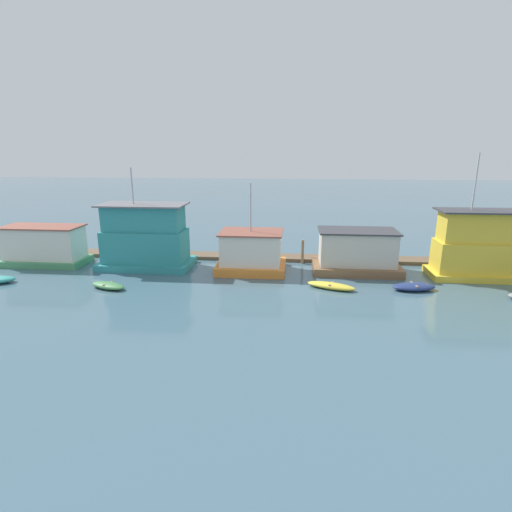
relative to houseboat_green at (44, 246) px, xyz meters
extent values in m
plane|color=#426070|center=(17.92, 0.07, -1.57)|extent=(200.00, 200.00, 0.00)
cube|color=brown|center=(17.92, 3.38, -1.42)|extent=(51.00, 1.90, 0.30)
cube|color=#4C9360|center=(0.00, 0.00, -1.31)|extent=(6.79, 3.20, 0.53)
cube|color=silver|center=(0.00, 0.00, 0.27)|extent=(6.18, 2.59, 2.63)
cube|color=brown|center=(0.00, 0.00, 1.64)|extent=(6.48, 2.89, 0.12)
cube|color=teal|center=(8.80, -0.02, -1.30)|extent=(7.42, 3.97, 0.55)
cube|color=teal|center=(8.80, -0.02, 0.25)|extent=(6.52, 3.07, 2.56)
cube|color=teal|center=(8.80, -0.02, 2.53)|extent=(6.10, 2.65, 1.99)
cube|color=slate|center=(8.80, -0.02, 3.59)|extent=(6.82, 3.37, 0.12)
cylinder|color=#B2B2B7|center=(8.03, -0.02, 5.05)|extent=(0.12, 0.12, 2.82)
cube|color=orange|center=(17.48, -0.25, -1.25)|extent=(5.40, 4.15, 0.65)
cube|color=silver|center=(17.48, -0.25, 0.29)|extent=(4.58, 3.33, 2.43)
cube|color=brown|center=(17.48, -0.25, 1.57)|extent=(4.88, 3.63, 0.12)
cylinder|color=#B2B2B7|center=(17.44, -0.25, 3.50)|extent=(0.12, 0.12, 3.74)
cube|color=brown|center=(25.77, 0.39, -1.26)|extent=(6.77, 4.07, 0.63)
cube|color=beige|center=(25.77, 0.39, 0.35)|extent=(5.75, 3.05, 2.59)
cube|color=#38383D|center=(25.77, 0.39, 1.70)|extent=(6.05, 3.35, 0.12)
cube|color=gold|center=(34.56, -0.40, -1.33)|extent=(6.83, 3.22, 0.48)
cube|color=gold|center=(34.56, -0.40, 0.06)|extent=(6.11, 2.50, 2.30)
cube|color=gold|center=(34.56, -0.40, 2.32)|extent=(5.73, 2.12, 2.23)
cube|color=#38383D|center=(34.56, -0.40, 3.49)|extent=(6.41, 2.80, 0.12)
cylinder|color=#B2B2B7|center=(33.67, -0.40, 5.59)|extent=(0.12, 0.12, 4.07)
ellipsoid|color=#47844C|center=(7.95, -5.41, -1.35)|extent=(2.94, 1.90, 0.44)
cube|color=#997F60|center=(7.95, -5.41, -1.20)|extent=(0.44, 0.90, 0.08)
ellipsoid|color=yellow|center=(23.46, -3.99, -1.36)|extent=(3.54, 2.12, 0.42)
cube|color=#997F60|center=(23.46, -3.99, -1.21)|extent=(0.44, 0.87, 0.08)
ellipsoid|color=navy|center=(29.14, -3.75, -1.33)|extent=(3.11, 1.70, 0.49)
cube|color=#997F60|center=(29.14, -3.75, -1.16)|extent=(0.31, 1.12, 0.08)
cylinder|color=brown|center=(27.40, 2.18, -0.51)|extent=(0.21, 0.21, 2.13)
cylinder|color=#846B4C|center=(21.58, 2.18, -0.55)|extent=(0.24, 0.24, 2.05)
camera|label=1|loc=(20.71, -30.67, 7.90)|focal=28.00mm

